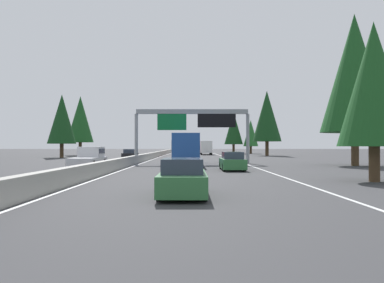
{
  "coord_description": "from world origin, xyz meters",
  "views": [
    {
      "loc": [
        -2.82,
        -5.8,
        1.96
      ],
      "look_at": [
        66.95,
        -5.89,
        2.75
      ],
      "focal_mm": 34.54,
      "sensor_mm": 36.0,
      "label": 1
    }
  ],
  "objects_px": {
    "conifer_left_mid": "(80,119)",
    "sign_gantry_overhead": "(194,120)",
    "box_truck_distant_b": "(206,147)",
    "conifer_right_foreground": "(374,84)",
    "sedan_far_left": "(183,178)",
    "pickup_near_right": "(180,149)",
    "sedan_far_center": "(232,162)",
    "conifer_right_distant": "(234,128)",
    "oncoming_far": "(89,158)",
    "conifer_left_near": "(62,119)",
    "conifer_right_near": "(355,73)",
    "conifer_right_far": "(251,133)",
    "bus_mid_right": "(187,148)",
    "oncoming_near": "(130,155)",
    "conifer_right_mid": "(267,116)",
    "sedan_mid_center": "(189,153)",
    "minivan_distant_a": "(189,150)"
  },
  "relations": [
    {
      "from": "conifer_left_mid",
      "to": "sign_gantry_overhead",
      "type": "bearing_deg",
      "value": -146.42
    },
    {
      "from": "box_truck_distant_b",
      "to": "conifer_right_foreground",
      "type": "distance_m",
      "value": 61.34
    },
    {
      "from": "sedan_far_left",
      "to": "pickup_near_right",
      "type": "height_order",
      "value": "pickup_near_right"
    },
    {
      "from": "sedan_far_left",
      "to": "conifer_left_mid",
      "type": "height_order",
      "value": "conifer_left_mid"
    },
    {
      "from": "sedan_far_center",
      "to": "conifer_right_distant",
      "type": "height_order",
      "value": "conifer_right_distant"
    },
    {
      "from": "oncoming_far",
      "to": "conifer_left_near",
      "type": "height_order",
      "value": "conifer_left_near"
    },
    {
      "from": "conifer_right_near",
      "to": "conifer_right_far",
      "type": "xyz_separation_m",
      "value": [
        54.79,
        1.4,
        -4.05
      ]
    },
    {
      "from": "bus_mid_right",
      "to": "conifer_left_near",
      "type": "height_order",
      "value": "conifer_left_near"
    },
    {
      "from": "oncoming_near",
      "to": "conifer_right_foreground",
      "type": "bearing_deg",
      "value": 29.52
    },
    {
      "from": "bus_mid_right",
      "to": "conifer_left_mid",
      "type": "height_order",
      "value": "conifer_left_mid"
    },
    {
      "from": "conifer_right_foreground",
      "to": "conifer_right_distant",
      "type": "distance_m",
      "value": 71.89
    },
    {
      "from": "conifer_right_foreground",
      "to": "conifer_right_far",
      "type": "xyz_separation_m",
      "value": [
        70.81,
        -4.67,
        -0.28
      ]
    },
    {
      "from": "box_truck_distant_b",
      "to": "conifer_right_foreground",
      "type": "relative_size",
      "value": 0.97
    },
    {
      "from": "conifer_right_far",
      "to": "oncoming_far",
      "type": "bearing_deg",
      "value": 158.23
    },
    {
      "from": "sedan_far_left",
      "to": "box_truck_distant_b",
      "type": "xyz_separation_m",
      "value": [
        66.49,
        -3.51,
        0.93
      ]
    },
    {
      "from": "pickup_near_right",
      "to": "conifer_right_far",
      "type": "xyz_separation_m",
      "value": [
        -31.3,
        -18.45,
        4.12
      ]
    },
    {
      "from": "box_truck_distant_b",
      "to": "conifer_right_far",
      "type": "distance_m",
      "value": 15.55
    },
    {
      "from": "sign_gantry_overhead",
      "to": "oncoming_far",
      "type": "bearing_deg",
      "value": 133.42
    },
    {
      "from": "pickup_near_right",
      "to": "conifer_right_mid",
      "type": "bearing_deg",
      "value": -159.57
    },
    {
      "from": "sedan_mid_center",
      "to": "conifer_left_mid",
      "type": "relative_size",
      "value": 0.36
    },
    {
      "from": "bus_mid_right",
      "to": "conifer_left_near",
      "type": "bearing_deg",
      "value": 42.91
    },
    {
      "from": "sedan_mid_center",
      "to": "oncoming_far",
      "type": "distance_m",
      "value": 34.75
    },
    {
      "from": "pickup_near_right",
      "to": "oncoming_near",
      "type": "relative_size",
      "value": 1.27
    },
    {
      "from": "sedan_far_left",
      "to": "sedan_mid_center",
      "type": "xyz_separation_m",
      "value": [
        51.35,
        0.1,
        0.0
      ]
    },
    {
      "from": "conifer_right_distant",
      "to": "conifer_right_foreground",
      "type": "bearing_deg",
      "value": 179.56
    },
    {
      "from": "sedan_far_center",
      "to": "conifer_right_far",
      "type": "height_order",
      "value": "conifer_right_far"
    },
    {
      "from": "box_truck_distant_b",
      "to": "conifer_right_near",
      "type": "height_order",
      "value": "conifer_right_near"
    },
    {
      "from": "conifer_right_far",
      "to": "minivan_distant_a",
      "type": "bearing_deg",
      "value": 121.75
    },
    {
      "from": "sedan_far_left",
      "to": "conifer_right_far",
      "type": "height_order",
      "value": "conifer_right_far"
    },
    {
      "from": "conifer_right_mid",
      "to": "oncoming_far",
      "type": "bearing_deg",
      "value": 149.47
    },
    {
      "from": "pickup_near_right",
      "to": "conifer_right_foreground",
      "type": "distance_m",
      "value": 103.13
    },
    {
      "from": "bus_mid_right",
      "to": "conifer_right_mid",
      "type": "height_order",
      "value": "conifer_right_mid"
    },
    {
      "from": "oncoming_near",
      "to": "conifer_left_mid",
      "type": "distance_m",
      "value": 26.84
    },
    {
      "from": "conifer_right_foreground",
      "to": "conifer_right_mid",
      "type": "distance_m",
      "value": 52.41
    },
    {
      "from": "minivan_distant_a",
      "to": "conifer_right_mid",
      "type": "relative_size",
      "value": 0.39
    },
    {
      "from": "sign_gantry_overhead",
      "to": "box_truck_distant_b",
      "type": "height_order",
      "value": "sign_gantry_overhead"
    },
    {
      "from": "sign_gantry_overhead",
      "to": "sedan_far_left",
      "type": "distance_m",
      "value": 26.58
    },
    {
      "from": "sedan_mid_center",
      "to": "conifer_left_mid",
      "type": "distance_m",
      "value": 25.11
    },
    {
      "from": "sign_gantry_overhead",
      "to": "pickup_near_right",
      "type": "height_order",
      "value": "sign_gantry_overhead"
    },
    {
      "from": "sedan_far_left",
      "to": "box_truck_distant_b",
      "type": "distance_m",
      "value": 66.59
    },
    {
      "from": "sedan_far_left",
      "to": "conifer_right_far",
      "type": "xyz_separation_m",
      "value": [
        76.45,
        -14.95,
        4.35
      ]
    },
    {
      "from": "oncoming_near",
      "to": "conifer_right_foreground",
      "type": "distance_m",
      "value": 38.42
    },
    {
      "from": "sedan_far_center",
      "to": "minivan_distant_a",
      "type": "relative_size",
      "value": 0.88
    },
    {
      "from": "bus_mid_right",
      "to": "oncoming_far",
      "type": "relative_size",
      "value": 2.05
    },
    {
      "from": "sedan_far_center",
      "to": "sedan_far_left",
      "type": "bearing_deg",
      "value": 166.58
    },
    {
      "from": "conifer_right_far",
      "to": "conifer_right_near",
      "type": "bearing_deg",
      "value": -178.54
    },
    {
      "from": "sign_gantry_overhead",
      "to": "sedan_mid_center",
      "type": "height_order",
      "value": "sign_gantry_overhead"
    },
    {
      "from": "conifer_right_near",
      "to": "conifer_left_mid",
      "type": "xyz_separation_m",
      "value": [
        39.18,
        38.72,
        -1.74
      ]
    },
    {
      "from": "sedan_far_left",
      "to": "oncoming_far",
      "type": "bearing_deg",
      "value": 25.81
    },
    {
      "from": "sedan_far_left",
      "to": "conifer_right_foreground",
      "type": "height_order",
      "value": "conifer_right_foreground"
    }
  ]
}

